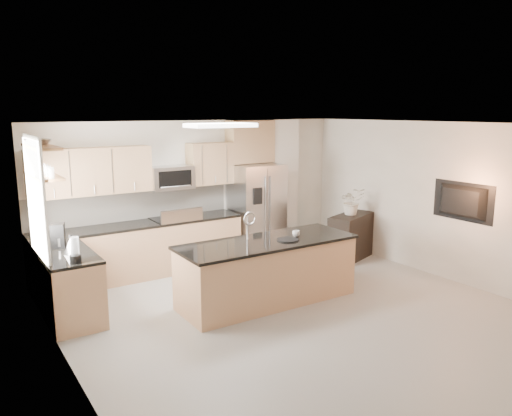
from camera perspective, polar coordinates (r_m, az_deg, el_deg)
floor at (r=6.97m, az=5.77°, el=-12.45°), size 6.50×6.50×0.00m
ceiling at (r=6.39m, az=6.23°, el=9.44°), size 6.00×6.50×0.02m
wall_back at (r=9.26m, az=-6.75°, el=1.86°), size 6.00×0.02×2.60m
wall_left at (r=5.27m, az=-20.41°, el=-5.92°), size 0.02×6.50×2.60m
wall_right at (r=8.74m, az=21.48°, el=0.59°), size 0.02×6.50×2.60m
back_counter at (r=8.68m, az=-12.96°, el=-4.58°), size 3.55×0.66×1.44m
left_counter at (r=7.32m, az=-20.75°, el=-8.12°), size 0.66×1.50×0.92m
range at (r=8.90m, az=-9.15°, el=-4.05°), size 0.76×0.64×1.14m
upper_cabinets at (r=8.55m, az=-14.20°, el=4.37°), size 3.50×0.33×0.75m
microwave at (r=8.78m, az=-9.72°, el=3.44°), size 0.76×0.40×0.40m
refrigerator at (r=9.53m, az=0.03°, el=-0.31°), size 0.92×0.78×1.78m
partition_column at (r=10.07m, az=2.96°, el=2.66°), size 0.60×0.30×2.60m
window at (r=6.98m, az=-23.83°, el=0.84°), size 0.04×1.15×1.65m
shelf_lower at (r=7.05m, az=-23.15°, el=3.46°), size 0.30×1.20×0.04m
shelf_upper at (r=7.02m, az=-23.38°, el=6.45°), size 0.30×1.20×0.04m
ceiling_fixture at (r=7.50m, az=-4.06°, el=9.41°), size 1.00×0.50×0.06m
island at (r=7.37m, az=1.31°, el=-7.20°), size 2.68×0.99×1.35m
credenza at (r=9.62m, az=10.82°, el=-3.24°), size 1.15×0.78×0.85m
cup at (r=7.48m, az=4.60°, el=-2.92°), size 0.15×0.15×0.09m
platter at (r=7.26m, az=3.66°, el=-3.63°), size 0.32×0.32×0.02m
blender at (r=6.59m, az=-19.98°, el=-4.70°), size 0.14×0.14×0.33m
kettle at (r=7.01m, az=-20.39°, el=-4.02°), size 0.20×0.20×0.26m
coffee_maker at (r=7.39m, az=-21.68°, el=-3.00°), size 0.23×0.26×0.33m
bowl at (r=7.17m, az=-23.64°, el=7.06°), size 0.51×0.51×0.10m
flower_vase at (r=9.47m, az=10.93°, el=1.54°), size 0.87×0.81×0.77m
television at (r=8.54m, az=22.24°, el=0.65°), size 0.14×1.08×0.62m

